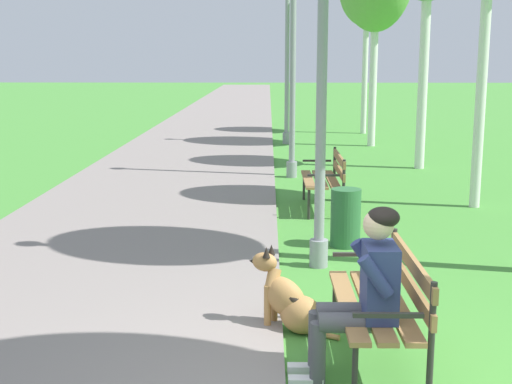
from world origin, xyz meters
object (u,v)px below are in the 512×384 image
at_px(dog_shepherd, 290,301).
at_px(lamp_post_near, 322,49).
at_px(park_bench_near, 385,296).
at_px(person_seated_on_near_bench, 363,288).
at_px(lamp_post_far, 287,61).
at_px(litter_bin, 346,218).
at_px(lamp_post_mid, 293,51).
at_px(park_bench_mid, 327,175).

height_order(dog_shepherd, lamp_post_near, lamp_post_near).
relative_size(park_bench_near, person_seated_on_near_bench, 1.20).
distance_m(lamp_post_far, litter_bin, 10.25).
height_order(park_bench_near, lamp_post_mid, lamp_post_mid).
relative_size(lamp_post_near, lamp_post_far, 1.08).
relative_size(person_seated_on_near_bench, lamp_post_far, 0.30).
height_order(lamp_post_mid, lamp_post_far, lamp_post_mid).
relative_size(dog_shepherd, litter_bin, 1.09).
distance_m(lamp_post_near, lamp_post_far, 10.92).
bearing_deg(person_seated_on_near_bench, park_bench_near, 56.98).
xyz_separation_m(person_seated_on_near_bench, lamp_post_near, (-0.10, 2.72, 1.64)).
distance_m(park_bench_near, litter_bin, 3.24).
xyz_separation_m(park_bench_near, person_seated_on_near_bench, (-0.21, -0.32, 0.17)).
distance_m(park_bench_mid, lamp_post_mid, 3.38).
bearing_deg(litter_bin, person_seated_on_near_bench, -94.43).
distance_m(park_bench_mid, lamp_post_far, 8.18).
distance_m(park_bench_near, person_seated_on_near_bench, 0.42).
relative_size(park_bench_near, litter_bin, 2.14).
height_order(person_seated_on_near_bench, dog_shepherd, person_seated_on_near_bench).
distance_m(park_bench_mid, person_seated_on_near_bench, 5.65).
bearing_deg(litter_bin, lamp_post_mid, 95.62).
xyz_separation_m(park_bench_mid, lamp_post_far, (-0.39, 8.00, 1.64)).
relative_size(lamp_post_mid, lamp_post_far, 1.09).
bearing_deg(lamp_post_near, litter_bin, 65.70).
distance_m(park_bench_mid, dog_shepherd, 4.79).
bearing_deg(person_seated_on_near_bench, lamp_post_far, 90.73).
bearing_deg(dog_shepherd, lamp_post_far, 88.65).
bearing_deg(lamp_post_far, person_seated_on_near_bench, -89.27).
bearing_deg(lamp_post_mid, lamp_post_far, 89.64).
bearing_deg(park_bench_near, lamp_post_near, 97.36).
bearing_deg(park_bench_mid, park_bench_near, -90.10).
bearing_deg(park_bench_mid, lamp_post_far, 92.79).
bearing_deg(park_bench_near, lamp_post_far, 91.64).
height_order(park_bench_near, person_seated_on_near_bench, person_seated_on_near_bench).
bearing_deg(lamp_post_mid, person_seated_on_near_bench, -88.61).
xyz_separation_m(lamp_post_mid, litter_bin, (0.48, -4.89, -2.00)).
relative_size(park_bench_mid, lamp_post_near, 0.33).
relative_size(lamp_post_near, litter_bin, 6.41).
bearing_deg(dog_shepherd, lamp_post_near, 78.48).
xyz_separation_m(dog_shepherd, lamp_post_far, (0.30, 12.73, 1.90)).
bearing_deg(lamp_post_far, lamp_post_mid, -90.36).
relative_size(lamp_post_near, lamp_post_mid, 0.99).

